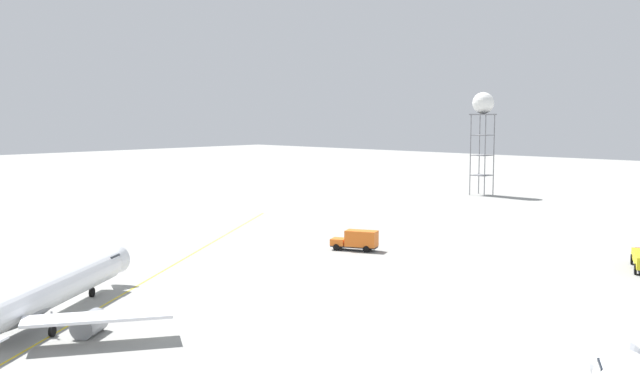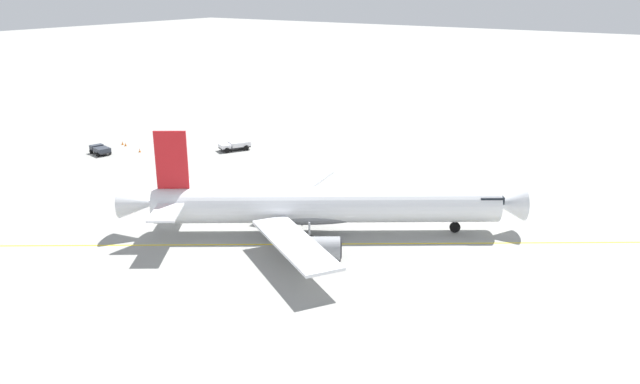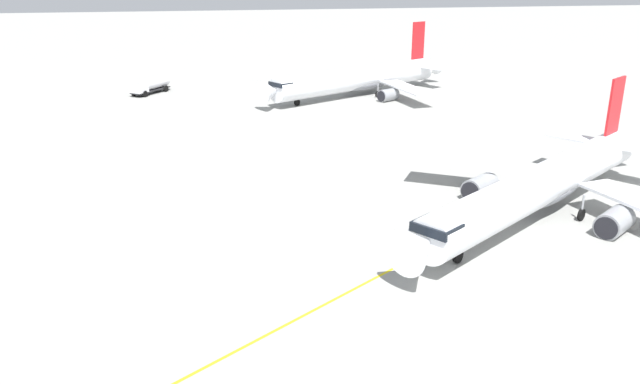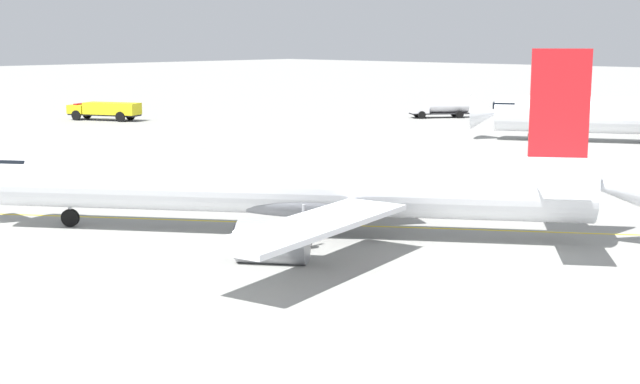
# 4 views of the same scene
# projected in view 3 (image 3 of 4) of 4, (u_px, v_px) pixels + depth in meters

# --- Properties ---
(ground_plane) EXTENTS (600.00, 600.00, 0.00)m
(ground_plane) POSITION_uv_depth(u_px,v_px,m) (523.00, 222.00, 56.28)
(ground_plane) COLOR gray
(airliner_main) EXTENTS (27.67, 35.92, 10.92)m
(airliner_main) POSITION_uv_depth(u_px,v_px,m) (544.00, 185.00, 56.94)
(airliner_main) COLOR white
(airliner_main) RESTS_ON ground_plane
(airliner_secondary) EXTENTS (28.98, 38.29, 11.90)m
(airliner_secondary) POSITION_uv_depth(u_px,v_px,m) (359.00, 79.00, 110.97)
(airliner_secondary) COLOR white
(airliner_secondary) RESTS_ON ground_plane
(fuel_tanker_truck) EXTENTS (8.12, 6.97, 2.87)m
(fuel_tanker_truck) POSITION_uv_depth(u_px,v_px,m) (151.00, 85.00, 113.13)
(fuel_tanker_truck) COLOR #232326
(fuel_tanker_truck) RESTS_ON ground_plane
(taxiway_centreline) EXTENTS (96.81, 140.73, 0.01)m
(taxiway_centreline) POSITION_uv_depth(u_px,v_px,m) (497.00, 214.00, 58.07)
(taxiway_centreline) COLOR yellow
(taxiway_centreline) RESTS_ON ground_plane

